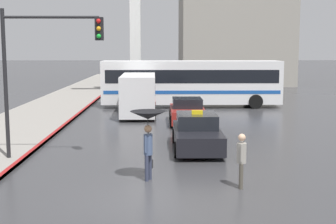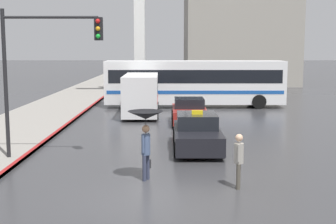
{
  "view_description": "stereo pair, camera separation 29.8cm",
  "coord_description": "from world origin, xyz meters",
  "px_view_note": "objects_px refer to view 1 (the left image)",
  "views": [
    {
      "loc": [
        0.18,
        -12.38,
        4.06
      ],
      "look_at": [
        0.49,
        7.1,
        1.4
      ],
      "focal_mm": 50.0,
      "sensor_mm": 36.0,
      "label": 1
    },
    {
      "loc": [
        0.48,
        -12.38,
        4.06
      ],
      "look_at": [
        0.49,
        7.1,
        1.4
      ],
      "focal_mm": 50.0,
      "sensor_mm": 36.0,
      "label": 2
    }
  ],
  "objects_px": {
    "taxi": "(197,133)",
    "sedan_red": "(187,112)",
    "city_bus": "(191,81)",
    "traffic_light": "(45,56)",
    "ambulance_van": "(138,93)",
    "pedestrian_man": "(241,157)",
    "pedestrian_with_umbrella": "(148,123)"
  },
  "relations": [
    {
      "from": "taxi",
      "to": "sedan_red",
      "type": "distance_m",
      "value": 6.69
    },
    {
      "from": "city_bus",
      "to": "traffic_light",
      "type": "height_order",
      "value": "traffic_light"
    },
    {
      "from": "ambulance_van",
      "to": "pedestrian_man",
      "type": "relative_size",
      "value": 3.55
    },
    {
      "from": "ambulance_van",
      "to": "pedestrian_with_umbrella",
      "type": "distance_m",
      "value": 14.21
    },
    {
      "from": "sedan_red",
      "to": "ambulance_van",
      "type": "relative_size",
      "value": 0.71
    },
    {
      "from": "taxi",
      "to": "pedestrian_with_umbrella",
      "type": "bearing_deg",
      "value": 67.43
    },
    {
      "from": "ambulance_van",
      "to": "pedestrian_man",
      "type": "height_order",
      "value": "ambulance_van"
    },
    {
      "from": "pedestrian_with_umbrella",
      "to": "pedestrian_man",
      "type": "height_order",
      "value": "pedestrian_with_umbrella"
    },
    {
      "from": "sedan_red",
      "to": "traffic_light",
      "type": "height_order",
      "value": "traffic_light"
    },
    {
      "from": "taxi",
      "to": "pedestrian_man",
      "type": "bearing_deg",
      "value": 99.45
    },
    {
      "from": "ambulance_van",
      "to": "pedestrian_man",
      "type": "distance_m",
      "value": 15.48
    },
    {
      "from": "taxi",
      "to": "traffic_light",
      "type": "relative_size",
      "value": 0.81
    },
    {
      "from": "sedan_red",
      "to": "pedestrian_with_umbrella",
      "type": "bearing_deg",
      "value": 80.64
    },
    {
      "from": "pedestrian_with_umbrella",
      "to": "taxi",
      "type": "bearing_deg",
      "value": 2.42
    },
    {
      "from": "taxi",
      "to": "city_bus",
      "type": "xyz_separation_m",
      "value": [
        0.67,
        14.04,
        1.12
      ]
    },
    {
      "from": "ambulance_van",
      "to": "traffic_light",
      "type": "height_order",
      "value": "traffic_light"
    },
    {
      "from": "sedan_red",
      "to": "pedestrian_with_umbrella",
      "type": "height_order",
      "value": "pedestrian_with_umbrella"
    },
    {
      "from": "taxi",
      "to": "sedan_red",
      "type": "bearing_deg",
      "value": -89.9
    },
    {
      "from": "taxi",
      "to": "sedan_red",
      "type": "relative_size",
      "value": 1.09
    },
    {
      "from": "taxi",
      "to": "traffic_light",
      "type": "distance_m",
      "value": 6.64
    },
    {
      "from": "pedestrian_with_umbrella",
      "to": "traffic_light",
      "type": "height_order",
      "value": "traffic_light"
    },
    {
      "from": "city_bus",
      "to": "pedestrian_with_umbrella",
      "type": "height_order",
      "value": "city_bus"
    },
    {
      "from": "taxi",
      "to": "sedan_red",
      "type": "xyz_separation_m",
      "value": [
        -0.01,
        6.69,
        -0.03
      ]
    },
    {
      "from": "city_bus",
      "to": "ambulance_van",
      "type": "bearing_deg",
      "value": -38.97
    },
    {
      "from": "taxi",
      "to": "city_bus",
      "type": "height_order",
      "value": "city_bus"
    },
    {
      "from": "pedestrian_with_umbrella",
      "to": "sedan_red",
      "type": "bearing_deg",
      "value": 15.62
    },
    {
      "from": "pedestrian_man",
      "to": "city_bus",
      "type": "bearing_deg",
      "value": -168.47
    },
    {
      "from": "pedestrian_with_umbrella",
      "to": "traffic_light",
      "type": "relative_size",
      "value": 0.4
    },
    {
      "from": "taxi",
      "to": "pedestrian_with_umbrella",
      "type": "relative_size",
      "value": 2.04
    },
    {
      "from": "ambulance_van",
      "to": "city_bus",
      "type": "relative_size",
      "value": 0.46
    },
    {
      "from": "ambulance_van",
      "to": "traffic_light",
      "type": "xyz_separation_m",
      "value": [
        -2.73,
        -11.61,
        2.42
      ]
    },
    {
      "from": "city_bus",
      "to": "taxi",
      "type": "bearing_deg",
      "value": -2.86
    }
  ]
}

